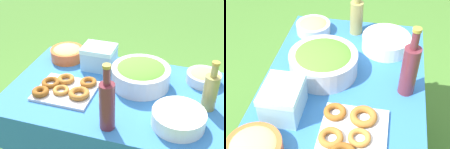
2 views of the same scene
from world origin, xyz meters
The scene contains 9 objects.
picnic_table centered at (0.00, 0.00, 0.67)m, with size 1.27×0.80×0.78m.
salad_bowl centered at (-0.11, -0.11, 0.85)m, with size 0.35×0.35×0.14m.
pasta_bowl centered at (0.43, -0.27, 0.83)m, with size 0.22×0.22×0.10m.
donut_platter centered at (0.28, 0.09, 0.80)m, with size 0.36×0.31×0.05m.
plate_stack centered at (-0.38, 0.19, 0.82)m, with size 0.27×0.27×0.08m.
olive_oil_bottle centered at (-0.51, 0.00, 0.89)m, with size 0.08×0.08×0.29m.
wine_bottle centered at (-0.04, 0.31, 0.92)m, with size 0.08×0.08×0.36m.
bread_bowl centered at (-0.47, -0.26, 0.82)m, with size 0.21×0.21×0.08m.
cooler_box centered at (0.19, -0.23, 0.86)m, with size 0.21×0.17×0.15m.
Camera 1 is at (-0.42, 1.42, 1.83)m, focal length 50.00 mm.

